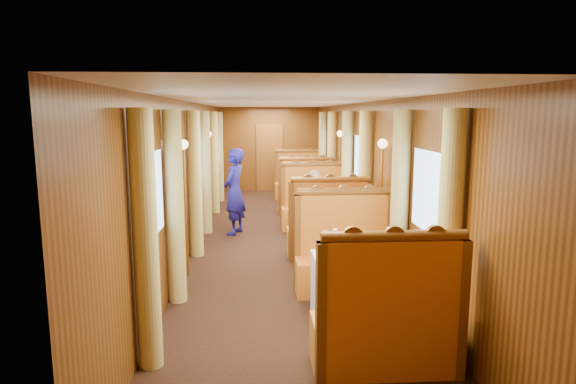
{
  "coord_description": "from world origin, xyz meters",
  "views": [
    {
      "loc": [
        -0.39,
        -8.49,
        2.29
      ],
      "look_at": [
        0.11,
        -0.84,
        1.05
      ],
      "focal_mm": 30.0,
      "sensor_mm": 36.0,
      "label": 1
    }
  ],
  "objects": [
    {
      "name": "curtain_right_mid_a",
      "position": [
        1.38,
        -0.78,
        1.18
      ],
      "size": [
        0.22,
        0.22,
        2.35
      ],
      "primitive_type": "cylinder",
      "color": "#D9CA6F",
      "rests_on": "floor"
    },
    {
      "name": "table_far",
      "position": [
        0.75,
        3.5,
        0.38
      ],
      "size": [
        1.05,
        0.72,
        0.75
      ],
      "primitive_type": "cube",
      "color": "white",
      "rests_on": "floor"
    },
    {
      "name": "banquette_mid_aft",
      "position": [
        0.75,
        1.01,
        0.42
      ],
      "size": [
        1.3,
        0.55,
        1.34
      ],
      "color": "#B54314",
      "rests_on": "floor"
    },
    {
      "name": "cup_inboard",
      "position": [
        0.37,
        -3.35,
        0.86
      ],
      "size": [
        0.08,
        0.08,
        0.26
      ],
      "rotation": [
        0.0,
        0.0,
        0.36
      ],
      "color": "white",
      "rests_on": "table_near"
    },
    {
      "name": "rose_vase_far",
      "position": [
        0.76,
        3.49,
        0.93
      ],
      "size": [
        0.06,
        0.06,
        0.36
      ],
      "rotation": [
        0.0,
        0.0,
        0.38
      ],
      "color": "silver",
      "rests_on": "table_far"
    },
    {
      "name": "curtain_right_near_a",
      "position": [
        1.38,
        -4.28,
        1.18
      ],
      "size": [
        0.22,
        0.22,
        2.35
      ],
      "primitive_type": "cylinder",
      "color": "#D9CA6F",
      "rests_on": "floor"
    },
    {
      "name": "teapot_left",
      "position": [
        0.58,
        -3.6,
        0.81
      ],
      "size": [
        0.19,
        0.17,
        0.12
      ],
      "primitive_type": null,
      "rotation": [
        0.0,
        0.0,
        0.42
      ],
      "color": "silver",
      "rests_on": "tea_tray"
    },
    {
      "name": "curtain_right_far_b",
      "position": [
        1.38,
        4.28,
        1.18
      ],
      "size": [
        0.22,
        0.22,
        2.35
      ],
      "primitive_type": "cylinder",
      "color": "#D9CA6F",
      "rests_on": "floor"
    },
    {
      "name": "window_left_mid",
      "position": [
        -1.49,
        0.0,
        1.45
      ],
      "size": [
        0.01,
        1.2,
        0.9
      ],
      "primitive_type": null,
      "rotation": [
        1.57,
        0.0,
        1.57
      ],
      "color": "#80ADE4",
      "rests_on": "wall_left"
    },
    {
      "name": "steward",
      "position": [
        -0.82,
        0.64,
        0.83
      ],
      "size": [
        0.58,
        0.7,
        1.65
      ],
      "primitive_type": "imported",
      "rotation": [
        0.0,
        0.0,
        -1.91
      ],
      "color": "navy",
      "rests_on": "floor"
    },
    {
      "name": "floor",
      "position": [
        0.0,
        0.0,
        0.0
      ],
      "size": [
        3.0,
        12.0,
        0.01
      ],
      "primitive_type": null,
      "color": "black",
      "rests_on": "ground"
    },
    {
      "name": "banquette_near_fwd",
      "position": [
        0.75,
        -4.51,
        0.42
      ],
      "size": [
        1.3,
        0.55,
        1.34
      ],
      "color": "#B54314",
      "rests_on": "floor"
    },
    {
      "name": "curtain_right_near_b",
      "position": [
        1.38,
        -2.72,
        1.18
      ],
      "size": [
        0.22,
        0.22,
        2.35
      ],
      "primitive_type": "cylinder",
      "color": "#D9CA6F",
      "rests_on": "floor"
    },
    {
      "name": "curtain_left_far_a",
      "position": [
        -1.38,
        2.72,
        1.18
      ],
      "size": [
        0.22,
        0.22,
        2.35
      ],
      "primitive_type": "cylinder",
      "color": "#D9CA6F",
      "rests_on": "floor"
    },
    {
      "name": "curtain_right_mid_b",
      "position": [
        1.38,
        0.78,
        1.18
      ],
      "size": [
        0.22,
        0.22,
        2.35
      ],
      "primitive_type": "cylinder",
      "color": "#D9CA6F",
      "rests_on": "floor"
    },
    {
      "name": "banquette_far_fwd",
      "position": [
        0.75,
        2.49,
        0.42
      ],
      "size": [
        1.3,
        0.55,
        1.34
      ],
      "color": "#B54314",
      "rests_on": "floor"
    },
    {
      "name": "passenger",
      "position": [
        0.75,
        0.79,
        0.74
      ],
      "size": [
        0.4,
        0.44,
        0.76
      ],
      "color": "beige",
      "rests_on": "banquette_mid_aft"
    },
    {
      "name": "curtain_right_far_a",
      "position": [
        1.38,
        2.72,
        1.18
      ],
      "size": [
        0.22,
        0.22,
        2.35
      ],
      "primitive_type": "cylinder",
      "color": "#D9CA6F",
      "rests_on": "floor"
    },
    {
      "name": "window_left_far",
      "position": [
        -1.49,
        3.5,
        1.45
      ],
      "size": [
        0.01,
        1.2,
        0.9
      ],
      "primitive_type": null,
      "rotation": [
        1.57,
        0.0,
        1.57
      ],
      "color": "#80ADE4",
      "rests_on": "wall_left"
    },
    {
      "name": "wall_near",
      "position": [
        0.0,
        -6.0,
        1.25
      ],
      "size": [
        3.0,
        0.01,
        2.5
      ],
      "primitive_type": null,
      "rotation": [
        -1.57,
        0.0,
        0.0
      ],
      "color": "brown",
      "rests_on": "floor"
    },
    {
      "name": "wall_far",
      "position": [
        0.0,
        6.0,
        1.25
      ],
      "size": [
        3.0,
        0.01,
        2.5
      ],
      "primitive_type": null,
      "rotation": [
        1.57,
        0.0,
        0.0
      ],
      "color": "brown",
      "rests_on": "floor"
    },
    {
      "name": "window_right_near",
      "position": [
        1.49,
        -3.5,
        1.45
      ],
      "size": [
        0.01,
        1.2,
        0.9
      ],
      "primitive_type": null,
      "rotation": [
        1.57,
        0.0,
        -1.57
      ],
      "color": "#80ADE4",
      "rests_on": "wall_right"
    },
    {
      "name": "curtain_left_mid_b",
      "position": [
        -1.38,
        0.78,
        1.18
      ],
      "size": [
        0.22,
        0.22,
        2.35
      ],
      "primitive_type": "cylinder",
      "color": "#D9CA6F",
      "rests_on": "floor"
    },
    {
      "name": "wall_right",
      "position": [
        1.5,
        0.0,
        1.25
      ],
      "size": [
        0.01,
        12.0,
        2.5
      ],
      "primitive_type": null,
      "rotation": [
        1.57,
        0.0,
        -1.57
      ],
      "color": "brown",
      "rests_on": "floor"
    },
    {
      "name": "rose_vase_mid",
      "position": [
        0.77,
        0.01,
        0.93
      ],
      "size": [
        0.06,
        0.06,
        0.36
      ],
      "rotation": [
        0.0,
        0.0,
        0.04
      ],
      "color": "silver",
      "rests_on": "table_mid"
    },
    {
      "name": "window_left_near",
      "position": [
        -1.49,
        -3.5,
        1.45
      ],
      "size": [
        0.01,
        1.2,
        0.9
      ],
      "primitive_type": null,
      "rotation": [
        1.57,
        0.0,
        1.57
      ],
      "color": "#80ADE4",
      "rests_on": "wall_left"
    },
    {
      "name": "doorway_far",
      "position": [
        0.0,
        5.97,
        1.0
      ],
      "size": [
        0.8,
        0.04,
        2.0
      ],
      "primitive_type": "cube",
      "color": "brown",
      "rests_on": "floor"
    },
    {
      "name": "fruit_plate",
      "position": [
        1.07,
        -3.6,
        0.77
      ],
      "size": [
        0.23,
        0.23,
        0.05
      ],
      "rotation": [
        0.0,
        0.0,
        0.0
      ],
      "color": "white",
      "rests_on": "table_near"
    },
    {
      "name": "teapot_right",
      "position": [
        0.69,
        -3.59,
        0.82
      ],
      "size": [
        0.2,
        0.17,
        0.14
      ],
      "primitive_type": null,
      "rotation": [
        0.0,
        0.0,
        0.34
      ],
      "color": "silver",
      "rests_on": "tea_tray"
    },
    {
      "name": "table_near",
      "position": [
        0.75,
        -3.5,
        0.38
      ],
      "size": [
        1.05,
        0.72,
        0.75
      ],
      "primitive_type": "cube",
      "color": "white",
      "rests_on": "floor"
    },
    {
      "name": "sconce_left_fore",
      "position": [
        -1.4,
        -1.75,
        1.38
      ],
      "size": [
        0.14,
        0.14,
        1.95
      ],
      "color": "#BF8C3F",
      "rests_on": "floor"
    },
    {
      "name": "curtain_left_near_a",
      "position": [
        -1.38,
        -4.28,
        1.18
      ],
      "size": [
        0.22,
        0.22,
        2.35
      ],
      "primitive_type": "cylinder",
      "color": "#D9CA6F",
      "rests_on": "floor"
    },
    {
      "name": "ceiling",
      "position": [
        0.0,
        0.0,
        2.5
      ],
      "size": [
        3.0,
        12.0,
        0.01
      ],
      "primitive_type": null,
      "rotation": [
        3.14,
        0.0,
        0.0
      ],
      "color": "silver",
      "rests_on": "wall_left"
    },
    {
      "name": "wall_left",
      "position": [
        -1.5,
        0.0,
        1.25
      ],
      "size": [
        0.01,
        12.0,
        2.5
      ],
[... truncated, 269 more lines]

